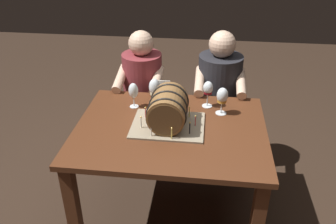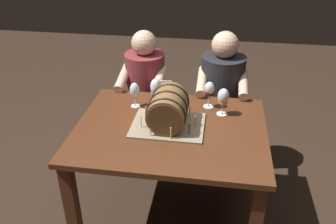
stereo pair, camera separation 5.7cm
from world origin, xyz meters
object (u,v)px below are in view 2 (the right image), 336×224
(barrel_cake, at_px, (168,110))
(menu_card, at_px, (163,92))
(wine_glass_white, at_px, (156,88))
(wine_glass_empty, at_px, (135,91))
(wine_glass_amber, at_px, (223,97))
(dining_table, at_px, (170,143))
(person_seated_right, at_px, (220,107))
(person_seated_left, at_px, (146,104))
(wine_glass_red, at_px, (209,90))

(barrel_cake, bearing_deg, menu_card, 104.17)
(menu_card, bearing_deg, wine_glass_white, -149.33)
(wine_glass_empty, height_order, wine_glass_amber, wine_glass_amber)
(dining_table, relative_size, person_seated_right, 1.03)
(dining_table, relative_size, person_seated_left, 1.05)
(wine_glass_red, height_order, person_seated_left, person_seated_left)
(wine_glass_white, xyz_separation_m, person_seated_right, (0.45, 0.39, -0.32))
(barrel_cake, relative_size, wine_glass_empty, 2.54)
(menu_card, height_order, person_seated_left, person_seated_left)
(wine_glass_amber, distance_m, person_seated_left, 0.85)
(wine_glass_empty, bearing_deg, menu_card, 27.24)
(menu_card, bearing_deg, barrel_cake, -79.09)
(barrel_cake, height_order, wine_glass_white, barrel_cake)
(wine_glass_amber, xyz_separation_m, menu_card, (-0.41, 0.11, -0.04))
(wine_glass_empty, height_order, wine_glass_red, wine_glass_red)
(wine_glass_white, xyz_separation_m, menu_card, (0.05, 0.03, -0.04))
(wine_glass_white, bearing_deg, wine_glass_amber, -10.30)
(wine_glass_amber, bearing_deg, menu_card, 164.34)
(person_seated_right, bearing_deg, dining_table, -113.87)
(person_seated_left, bearing_deg, dining_table, -66.12)
(dining_table, height_order, wine_glass_amber, wine_glass_amber)
(wine_glass_white, distance_m, wine_glass_amber, 0.46)
(dining_table, bearing_deg, person_seated_right, 66.13)
(dining_table, relative_size, wine_glass_empty, 6.69)
(dining_table, xyz_separation_m, wine_glass_white, (-0.14, 0.30, 0.23))
(dining_table, bearing_deg, wine_glass_empty, 139.66)
(wine_glass_red, xyz_separation_m, menu_card, (-0.31, 0.03, -0.05))
(barrel_cake, bearing_deg, wine_glass_amber, 31.17)
(dining_table, xyz_separation_m, person_seated_left, (-0.30, 0.69, -0.11))
(wine_glass_amber, relative_size, person_seated_left, 0.17)
(wine_glass_white, height_order, wine_glass_amber, wine_glass_white)
(wine_glass_empty, xyz_separation_m, wine_glass_white, (0.13, 0.06, 0.00))
(person_seated_left, bearing_deg, wine_glass_empty, -86.57)
(wine_glass_red, xyz_separation_m, person_seated_right, (0.09, 0.38, -0.33))
(dining_table, relative_size, menu_card, 7.35)
(barrel_cake, distance_m, person_seated_left, 0.80)
(dining_table, distance_m, person_seated_right, 0.75)
(wine_glass_red, bearing_deg, wine_glass_empty, -172.26)
(wine_glass_white, bearing_deg, dining_table, -64.17)
(menu_card, bearing_deg, person_seated_left, 116.81)
(wine_glass_red, bearing_deg, person_seated_right, 77.37)
(person_seated_right, bearing_deg, wine_glass_empty, -142.13)
(wine_glass_white, relative_size, wine_glass_red, 1.01)
(wine_glass_white, bearing_deg, barrel_cake, -65.85)
(wine_glass_red, relative_size, wine_glass_amber, 1.00)
(wine_glass_empty, distance_m, wine_glass_white, 0.15)
(dining_table, bearing_deg, wine_glass_white, 115.83)
(dining_table, distance_m, wine_glass_empty, 0.43)
(menu_card, height_order, person_seated_right, person_seated_right)
(wine_glass_white, relative_size, wine_glass_amber, 1.01)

